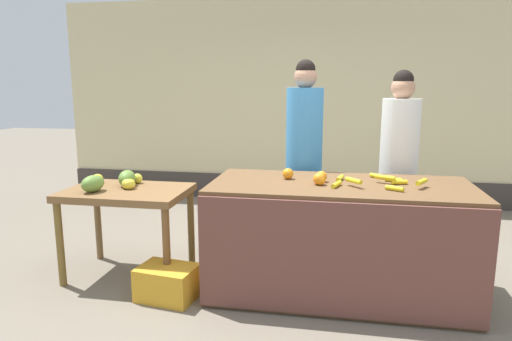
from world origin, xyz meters
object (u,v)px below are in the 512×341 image
object	(u,v)px
vendor_woman_white_shirt	(398,169)
vendor_woman_blue_shirt	(304,161)
produce_crate	(167,283)
produce_sack	(234,223)

from	to	relation	value
vendor_woman_white_shirt	vendor_woman_blue_shirt	bearing A→B (deg)	-178.08
vendor_woman_white_shirt	produce_crate	bearing A→B (deg)	-148.96
vendor_woman_white_shirt	produce_sack	xyz separation A→B (m)	(-1.55, 0.01, -0.61)
produce_crate	produce_sack	world-z (taller)	produce_sack
vendor_woman_blue_shirt	produce_crate	size ratio (longest dim) A/B	4.27
vendor_woman_blue_shirt	vendor_woman_white_shirt	size ratio (longest dim) A/B	1.05
vendor_woman_blue_shirt	produce_sack	distance (m)	0.96
vendor_woman_white_shirt	produce_crate	distance (m)	2.27
produce_crate	produce_sack	xyz separation A→B (m)	(0.28, 1.11, 0.16)
vendor_woman_blue_shirt	produce_crate	distance (m)	1.66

